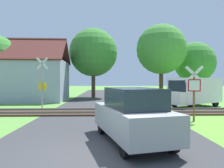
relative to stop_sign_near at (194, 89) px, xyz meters
name	(u,v)px	position (x,y,z in m)	size (l,w,h in m)	color
ground_plane	(103,156)	(-4.42, -4.78, -1.61)	(160.00, 160.00, 0.00)	#5B933D
road_asphalt	(104,137)	(-4.42, -2.78, -1.60)	(7.23, 80.00, 0.01)	#38383A
rail_track	(105,112)	(-4.42, 3.06, -1.55)	(60.00, 2.60, 0.22)	#422D1E
stop_sign_near	(194,89)	(0.00, 0.00, 0.00)	(0.86, 0.22, 2.76)	brown
crossing_sign_far	(42,81)	(-8.87, 5.09, 0.39)	(0.87, 0.17, 3.70)	#9E9EA5
house	(33,79)	(-11.67, 11.76, 0.56)	(6.92, 6.56, 6.34)	#99A3B7
tree_right	(161,49)	(2.20, 14.87, 4.10)	(5.83, 5.83, 8.64)	#513823
tree_center	(93,53)	(-5.79, 15.30, 3.73)	(5.66, 5.66, 8.18)	#513823
tree_far	(195,63)	(7.39, 17.79, 2.81)	(5.33, 5.33, 7.09)	#513823
mail_truck	(194,91)	(2.43, 5.96, -0.37)	(5.15, 4.11, 2.24)	white
parked_car	(132,115)	(-3.49, -3.47, -0.71)	(2.56, 4.28, 1.78)	#99999E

